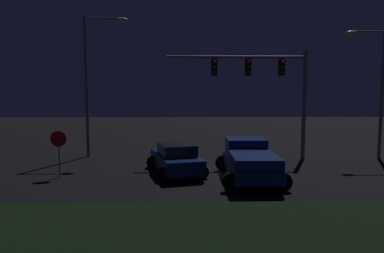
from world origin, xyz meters
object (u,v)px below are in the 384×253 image
(street_lamp_left, at_px, (95,70))
(stop_sign, at_px, (59,145))
(street_lamp_right, at_px, (375,78))
(traffic_signal_gantry, at_px, (264,78))
(pickup_truck, at_px, (249,158))
(car_sedan, at_px, (176,159))

(street_lamp_left, bearing_deg, stop_sign, -94.43)
(street_lamp_right, bearing_deg, traffic_signal_gantry, -178.95)
(street_lamp_right, distance_m, stop_sign, 18.23)
(pickup_truck, distance_m, car_sedan, 3.66)
(car_sedan, xyz_separation_m, street_lamp_right, (11.83, 3.70, 4.18))
(traffic_signal_gantry, height_order, street_lamp_left, street_lamp_left)
(pickup_truck, distance_m, traffic_signal_gantry, 6.46)
(street_lamp_right, bearing_deg, pickup_truck, -149.41)
(street_lamp_left, distance_m, stop_sign, 6.76)
(traffic_signal_gantry, bearing_deg, pickup_truck, -109.65)
(traffic_signal_gantry, xyz_separation_m, street_lamp_left, (-10.25, 1.24, 0.54))
(car_sedan, height_order, stop_sign, stop_sign)
(car_sedan, xyz_separation_m, traffic_signal_gantry, (5.15, 3.57, 4.16))
(stop_sign, bearing_deg, car_sedan, 7.30)
(street_lamp_left, bearing_deg, street_lamp_right, -3.77)
(traffic_signal_gantry, bearing_deg, car_sedan, -145.22)
(pickup_truck, height_order, traffic_signal_gantry, traffic_signal_gantry)
(pickup_truck, xyz_separation_m, street_lamp_right, (8.42, 4.98, 3.92))
(pickup_truck, relative_size, stop_sign, 2.44)
(pickup_truck, relative_size, car_sedan, 1.15)
(pickup_truck, distance_m, street_lamp_left, 11.37)
(car_sedan, bearing_deg, traffic_signal_gantry, -69.84)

